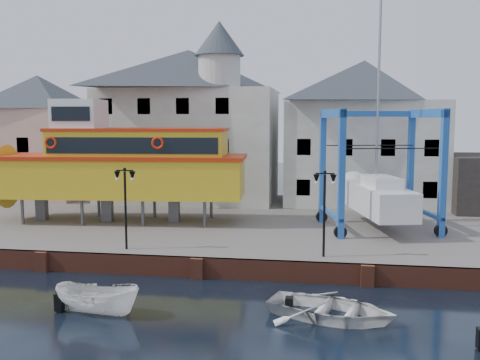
# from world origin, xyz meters

# --- Properties ---
(ground) EXTENTS (140.00, 140.00, 0.00)m
(ground) POSITION_xyz_m (0.00, 0.00, 0.00)
(ground) COLOR black
(ground) RESTS_ON ground
(hardstanding) EXTENTS (44.00, 22.00, 1.00)m
(hardstanding) POSITION_xyz_m (0.00, 11.00, 0.50)
(hardstanding) COLOR #66615E
(hardstanding) RESTS_ON ground
(quay_wall) EXTENTS (44.00, 0.47, 1.00)m
(quay_wall) POSITION_xyz_m (-0.00, 0.10, 0.50)
(quay_wall) COLOR brown
(quay_wall) RESTS_ON ground
(building_pink) EXTENTS (8.00, 7.00, 10.30)m
(building_pink) POSITION_xyz_m (-18.00, 18.00, 6.15)
(building_pink) COLOR tan
(building_pink) RESTS_ON hardstanding
(building_white_main) EXTENTS (14.00, 8.30, 14.00)m
(building_white_main) POSITION_xyz_m (-4.87, 18.39, 7.34)
(building_white_main) COLOR #B8B8AC
(building_white_main) RESTS_ON hardstanding
(building_white_right) EXTENTS (12.00, 8.00, 11.20)m
(building_white_right) POSITION_xyz_m (9.00, 19.00, 6.60)
(building_white_right) COLOR #B8B8AC
(building_white_right) RESTS_ON hardstanding
(lamp_post_left) EXTENTS (1.12, 0.32, 4.20)m
(lamp_post_left) POSITION_xyz_m (-4.00, 1.20, 4.17)
(lamp_post_left) COLOR black
(lamp_post_left) RESTS_ON hardstanding
(lamp_post_right) EXTENTS (1.12, 0.32, 4.20)m
(lamp_post_right) POSITION_xyz_m (6.00, 1.20, 4.17)
(lamp_post_right) COLOR black
(lamp_post_right) RESTS_ON hardstanding
(tour_boat) EXTENTS (18.38, 5.69, 7.88)m
(tour_boat) POSITION_xyz_m (-7.94, 8.30, 4.72)
(tour_boat) COLOR #59595E
(tour_boat) RESTS_ON hardstanding
(travel_lift) EXTENTS (7.42, 9.48, 13.88)m
(travel_lift) POSITION_xyz_m (9.03, 9.11, 3.31)
(travel_lift) COLOR #1B61A2
(travel_lift) RESTS_ON hardstanding
(motorboat_a) EXTENTS (3.77, 1.80, 1.40)m
(motorboat_a) POSITION_xyz_m (-2.78, -5.22, 0.00)
(motorboat_a) COLOR white
(motorboat_a) RESTS_ON ground
(motorboat_b) EXTENTS (5.75, 4.82, 1.02)m
(motorboat_b) POSITION_xyz_m (6.29, -4.30, 0.00)
(motorboat_b) COLOR white
(motorboat_b) RESTS_ON ground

